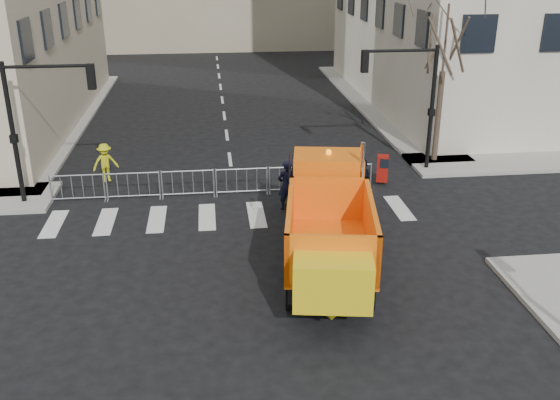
{
  "coord_description": "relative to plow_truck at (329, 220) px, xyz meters",
  "views": [
    {
      "loc": [
        -0.85,
        -15.41,
        9.15
      ],
      "look_at": [
        1.23,
        2.5,
        1.77
      ],
      "focal_mm": 40.0,
      "sensor_mm": 36.0,
      "label": 1
    }
  ],
  "objects": [
    {
      "name": "street_tree",
      "position": [
        6.67,
        9.37,
        2.14
      ],
      "size": [
        3.0,
        3.0,
        7.5
      ],
      "primitive_type": null,
      "color": "#382B21",
      "rests_on": "ground"
    },
    {
      "name": "crowd_barriers",
      "position": [
        -3.28,
        6.47,
        -1.06
      ],
      "size": [
        12.6,
        0.6,
        1.1
      ],
      "primitive_type": null,
      "color": "#9EA0A5",
      "rests_on": "ground"
    },
    {
      "name": "cop_b",
      "position": [
        1.93,
        4.77,
        -0.67
      ],
      "size": [
        1.1,
        0.98,
        1.88
      ],
      "primitive_type": "imported",
      "rotation": [
        0.0,
        0.0,
        2.79
      ],
      "color": "black",
      "rests_on": "ground"
    },
    {
      "name": "traffic_light_right",
      "position": [
        5.97,
        8.37,
        1.09
      ],
      "size": [
        0.18,
        0.18,
        5.4
      ],
      "primitive_type": "cylinder",
      "color": "black",
      "rests_on": "ground"
    },
    {
      "name": "plow_truck",
      "position": [
        0.0,
        0.0,
        0.0
      ],
      "size": [
        4.05,
        9.64,
        3.63
      ],
      "rotation": [
        0.0,
        0.0,
        1.41
      ],
      "color": "black",
      "rests_on": "ground"
    },
    {
      "name": "traffic_light_left",
      "position": [
        -10.53,
        6.37,
        1.09
      ],
      "size": [
        0.18,
        0.18,
        5.4
      ],
      "primitive_type": "cylinder",
      "color": "black",
      "rests_on": "ground"
    },
    {
      "name": "newspaper_box",
      "position": [
        3.56,
        6.89,
        -0.91
      ],
      "size": [
        0.54,
        0.51,
        1.1
      ],
      "primitive_type": "cube",
      "rotation": [
        0.0,
        0.0,
        -0.27
      ],
      "color": "maroon",
      "rests_on": "sidewalk_back"
    },
    {
      "name": "cop_a",
      "position": [
        -0.67,
        4.8,
        -0.67
      ],
      "size": [
        0.78,
        0.61,
        1.88
      ],
      "primitive_type": "imported",
      "rotation": [
        0.0,
        0.0,
        3.4
      ],
      "color": "black",
      "rests_on": "ground"
    },
    {
      "name": "cop_c",
      "position": [
        2.07,
        4.29,
        -0.59
      ],
      "size": [
        1.1,
        1.27,
        2.04
      ],
      "primitive_type": "imported",
      "rotation": [
        0.0,
        0.0,
        4.1
      ],
      "color": "black",
      "rests_on": "ground"
    },
    {
      "name": "sidewalk_back",
      "position": [
        -2.53,
        7.37,
        -1.54
      ],
      "size": [
        64.0,
        5.0,
        0.15
      ],
      "primitive_type": "cube",
      "color": "gray",
      "rests_on": "ground"
    },
    {
      "name": "worker",
      "position": [
        -7.68,
        8.19,
        -0.66
      ],
      "size": [
        1.18,
        0.94,
        1.6
      ],
      "primitive_type": "imported",
      "rotation": [
        0.0,
        0.0,
        0.38
      ],
      "color": "gold",
      "rests_on": "sidewalk_back"
    },
    {
      "name": "ground",
      "position": [
        -2.53,
        -1.13,
        -1.61
      ],
      "size": [
        120.0,
        120.0,
        0.0
      ],
      "primitive_type": "plane",
      "color": "black",
      "rests_on": "ground"
    }
  ]
}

